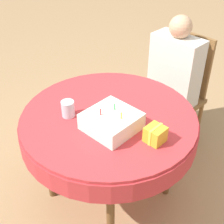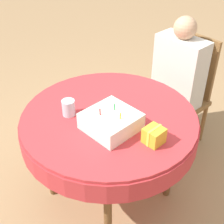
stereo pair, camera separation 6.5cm
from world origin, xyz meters
The scene contains 7 objects.
ground_plane centered at (0.00, 0.00, 0.00)m, with size 12.00×12.00×0.00m, color #A37F56.
dining_table centered at (0.00, 0.00, 0.66)m, with size 1.14×1.14×0.75m.
chair centered at (-0.07, 0.95, 0.50)m, with size 0.47×0.47×0.97m.
person centered at (-0.08, 0.84, 0.69)m, with size 0.42×0.30×1.17m.
birthday_cake centered at (0.11, -0.08, 0.80)m, with size 0.29×0.29×0.15m.
drinking_glass centered at (-0.18, -0.18, 0.80)m, with size 0.08×0.08×0.10m.
gift_box centered at (0.36, 0.00, 0.80)m, with size 0.10×0.11×0.10m.
Camera 2 is at (1.16, -1.10, 1.92)m, focal length 50.00 mm.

